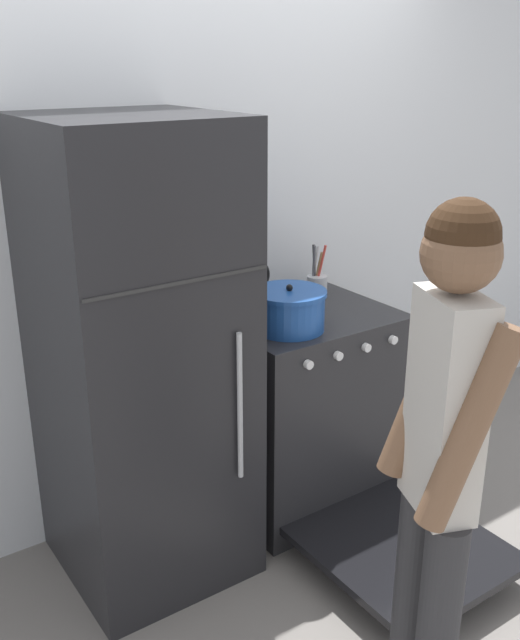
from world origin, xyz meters
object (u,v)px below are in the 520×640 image
Objects in this scene: refrigerator at (140,360)px; utensil_jar at (317,284)px; stove_range at (305,410)px; person at (440,464)px; dutch_oven_pot at (289,310)px; tea_kettle at (256,297)px.

refrigerator reaches higher than utensil_jar.
stove_range is 0.83× the size of person.
person is (-0.32, -1.10, -0.05)m from dutch_oven_pot.
dutch_oven_pot is 0.21× the size of person.
person is (-0.68, -1.37, -0.03)m from utensil_jar.
utensil_jar is at bearing 36.45° from dutch_oven_pot.
refrigerator reaches higher than person.
refrigerator is 0.64m from dutch_oven_pot.
tea_kettle is (-0.16, 0.17, 0.53)m from stove_range.
person reaches higher than stove_range.
utensil_jar reaches higher than tea_kettle.
stove_range is (0.79, -0.01, -0.44)m from refrigerator.
dutch_oven_pot is 1.15m from person.
stove_range is 5.56× the size of utensil_jar.
refrigerator is at bearing -166.33° from tea_kettle.
stove_range is 1.38m from person.
tea_kettle is (0.64, 0.15, 0.09)m from refrigerator.
dutch_oven_pot is (0.62, -0.10, 0.11)m from refrigerator.
stove_range is at bearing -0.96° from refrigerator.
utensil_jar is (0.36, 0.27, -0.02)m from dutch_oven_pot.
utensil_jar reaches higher than stove_range.
refrigerator reaches higher than dutch_oven_pot.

